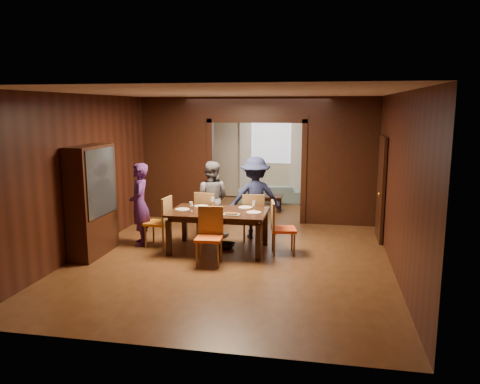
% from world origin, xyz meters
% --- Properties ---
extents(floor, '(9.00, 9.00, 0.00)m').
position_xyz_m(floor, '(0.00, 0.00, 0.00)').
color(floor, '#4C2C15').
rests_on(floor, ground).
extents(ceiling, '(5.50, 9.00, 0.02)m').
position_xyz_m(ceiling, '(0.00, 0.00, 2.90)').
color(ceiling, silver).
rests_on(ceiling, room_walls).
extents(room_walls, '(5.52, 9.01, 2.90)m').
position_xyz_m(room_walls, '(0.00, 1.89, 1.51)').
color(room_walls, black).
rests_on(room_walls, floor).
extents(person_purple, '(0.58, 0.69, 1.61)m').
position_xyz_m(person_purple, '(-1.94, -0.75, 0.80)').
color(person_purple, '#401C53').
rests_on(person_purple, floor).
extents(person_grey, '(0.78, 0.62, 1.57)m').
position_xyz_m(person_grey, '(-0.73, 0.12, 0.79)').
color(person_grey, '#5B5A62').
rests_on(person_grey, floor).
extents(person_navy, '(1.22, 0.93, 1.68)m').
position_xyz_m(person_navy, '(0.19, 0.16, 0.84)').
color(person_navy, '#1B2043').
rests_on(person_navy, floor).
extents(sofa, '(1.81, 0.92, 0.51)m').
position_xyz_m(sofa, '(0.02, 3.85, 0.25)').
color(sofa, '#7EA1A5').
rests_on(sofa, floor).
extents(serving_bowl, '(0.37, 0.37, 0.09)m').
position_xyz_m(serving_bowl, '(-0.24, -0.69, 0.81)').
color(serving_bowl, black).
rests_on(serving_bowl, dining_table).
extents(dining_table, '(1.80, 1.12, 0.76)m').
position_xyz_m(dining_table, '(-0.34, -0.84, 0.38)').
color(dining_table, black).
rests_on(dining_table, floor).
extents(coffee_table, '(0.80, 0.50, 0.40)m').
position_xyz_m(coffee_table, '(0.10, 2.75, 0.20)').
color(coffee_table, black).
rests_on(coffee_table, floor).
extents(chair_left, '(0.47, 0.47, 0.97)m').
position_xyz_m(chair_left, '(-1.57, -0.76, 0.48)').
color(chair_left, '#C66812').
rests_on(chair_left, floor).
extents(chair_right, '(0.52, 0.52, 0.97)m').
position_xyz_m(chair_right, '(0.87, -0.80, 0.48)').
color(chair_right, '#F24816').
rests_on(chair_right, floor).
extents(chair_far_l, '(0.50, 0.50, 0.97)m').
position_xyz_m(chair_far_l, '(-0.75, 0.01, 0.48)').
color(chair_far_l, red).
rests_on(chair_far_l, floor).
extents(chair_far_r, '(0.51, 0.51, 0.97)m').
position_xyz_m(chair_far_r, '(0.18, -0.00, 0.48)').
color(chair_far_r, orange).
rests_on(chair_far_r, floor).
extents(chair_near, '(0.47, 0.47, 0.97)m').
position_xyz_m(chair_near, '(-0.33, -1.63, 0.48)').
color(chair_near, '#DF5415').
rests_on(chair_near, floor).
extents(hutch, '(0.40, 1.20, 2.00)m').
position_xyz_m(hutch, '(-2.53, -1.50, 1.00)').
color(hutch, black).
rests_on(hutch, floor).
extents(door_right, '(0.06, 0.90, 2.10)m').
position_xyz_m(door_right, '(2.70, 0.50, 1.05)').
color(door_right, black).
rests_on(door_right, floor).
extents(window_far, '(1.20, 0.03, 1.30)m').
position_xyz_m(window_far, '(0.00, 4.44, 1.70)').
color(window_far, silver).
rests_on(window_far, back_wall).
extents(curtain_left, '(0.35, 0.06, 2.40)m').
position_xyz_m(curtain_left, '(-0.75, 4.40, 1.25)').
color(curtain_left, white).
rests_on(curtain_left, back_wall).
extents(curtain_right, '(0.35, 0.06, 2.40)m').
position_xyz_m(curtain_right, '(0.75, 4.40, 1.25)').
color(curtain_right, white).
rests_on(curtain_right, back_wall).
extents(plate_left, '(0.27, 0.27, 0.01)m').
position_xyz_m(plate_left, '(-1.04, -0.86, 0.77)').
color(plate_left, silver).
rests_on(plate_left, dining_table).
extents(plate_far_l, '(0.27, 0.27, 0.01)m').
position_xyz_m(plate_far_l, '(-0.76, -0.51, 0.77)').
color(plate_far_l, silver).
rests_on(plate_far_l, dining_table).
extents(plate_far_r, '(0.27, 0.27, 0.01)m').
position_xyz_m(plate_far_r, '(0.10, -0.46, 0.77)').
color(plate_far_r, white).
rests_on(plate_far_r, dining_table).
extents(plate_right, '(0.27, 0.27, 0.01)m').
position_xyz_m(plate_right, '(0.33, -0.87, 0.77)').
color(plate_right, white).
rests_on(plate_right, dining_table).
extents(plate_near, '(0.27, 0.27, 0.01)m').
position_xyz_m(plate_near, '(-0.34, -1.20, 0.77)').
color(plate_near, silver).
rests_on(plate_near, dining_table).
extents(platter_a, '(0.30, 0.20, 0.04)m').
position_xyz_m(platter_a, '(-0.40, -0.96, 0.78)').
color(platter_a, gray).
rests_on(platter_a, dining_table).
extents(platter_b, '(0.30, 0.20, 0.04)m').
position_xyz_m(platter_b, '(-0.04, -1.11, 0.78)').
color(platter_b, gray).
rests_on(platter_b, dining_table).
extents(wineglass_left, '(0.08, 0.08, 0.18)m').
position_xyz_m(wineglass_left, '(-0.84, -0.97, 0.85)').
color(wineglass_left, white).
rests_on(wineglass_left, dining_table).
extents(wineglass_far, '(0.08, 0.08, 0.18)m').
position_xyz_m(wineglass_far, '(-0.55, -0.45, 0.85)').
color(wineglass_far, silver).
rests_on(wineglass_far, dining_table).
extents(wineglass_right, '(0.08, 0.08, 0.18)m').
position_xyz_m(wineglass_right, '(0.30, -0.68, 0.85)').
color(wineglass_right, white).
rests_on(wineglass_right, dining_table).
extents(tumbler, '(0.07, 0.07, 0.14)m').
position_xyz_m(tumbler, '(-0.29, -1.13, 0.83)').
color(tumbler, white).
rests_on(tumbler, dining_table).
extents(condiment_jar, '(0.08, 0.08, 0.11)m').
position_xyz_m(condiment_jar, '(-0.45, -0.86, 0.82)').
color(condiment_jar, '#502F12').
rests_on(condiment_jar, dining_table).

